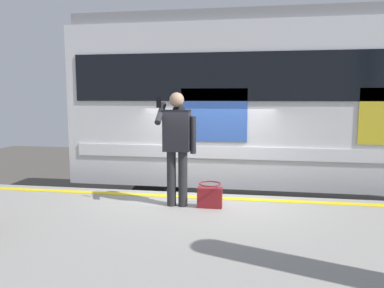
# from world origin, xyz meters

# --- Properties ---
(ground_plane) EXTENTS (24.75, 24.75, 0.00)m
(ground_plane) POSITION_xyz_m (0.00, 0.00, 0.00)
(ground_plane) COLOR #4C4742
(platform) EXTENTS (13.44, 3.95, 1.05)m
(platform) POSITION_xyz_m (0.00, 1.97, 0.53)
(platform) COLOR gray
(platform) RESTS_ON ground
(safety_line) EXTENTS (13.17, 0.16, 0.01)m
(safety_line) POSITION_xyz_m (0.00, 0.30, 1.05)
(safety_line) COLOR yellow
(safety_line) RESTS_ON platform
(track_rail_near) EXTENTS (17.47, 0.08, 0.16)m
(track_rail_near) POSITION_xyz_m (0.00, -1.53, 0.08)
(track_rail_near) COLOR slate
(track_rail_near) RESTS_ON ground
(track_rail_far) EXTENTS (17.47, 0.08, 0.16)m
(track_rail_far) POSITION_xyz_m (0.00, -2.97, 0.08)
(track_rail_far) COLOR slate
(track_rail_far) RESTS_ON ground
(train_carriage) EXTENTS (9.18, 3.04, 4.20)m
(train_carriage) POSITION_xyz_m (-1.71, -2.24, 2.64)
(train_carriage) COLOR silver
(train_carriage) RESTS_ON ground
(passenger) EXTENTS (0.57, 0.55, 1.74)m
(passenger) POSITION_xyz_m (0.29, 0.81, 2.08)
(passenger) COLOR #262628
(passenger) RESTS_ON platform
(handbag) EXTENTS (0.37, 0.34, 0.38)m
(handbag) POSITION_xyz_m (-0.22, 0.83, 1.23)
(handbag) COLOR maroon
(handbag) RESTS_ON platform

